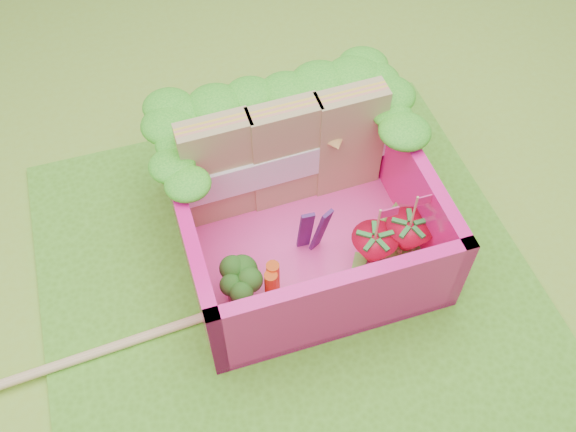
# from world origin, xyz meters

# --- Properties ---
(ground) EXTENTS (14.00, 14.00, 0.00)m
(ground) POSITION_xyz_m (0.00, 0.00, 0.00)
(ground) COLOR #91B934
(ground) RESTS_ON ground
(placemat) EXTENTS (2.60, 2.60, 0.03)m
(placemat) POSITION_xyz_m (0.00, 0.00, 0.01)
(placemat) COLOR #57A525
(placemat) RESTS_ON ground
(bento_floor) EXTENTS (1.30, 1.30, 0.05)m
(bento_floor) POSITION_xyz_m (0.15, 0.28, 0.06)
(bento_floor) COLOR #FD40A2
(bento_floor) RESTS_ON placemat
(bento_box) EXTENTS (1.30, 1.30, 0.55)m
(bento_box) POSITION_xyz_m (0.15, 0.28, 0.31)
(bento_box) COLOR #FF1586
(bento_box) RESTS_ON placemat
(lettuce_ruffle) EXTENTS (1.43, 0.83, 0.11)m
(lettuce_ruffle) POSITION_xyz_m (0.15, 0.75, 0.64)
(lettuce_ruffle) COLOR #20981B
(lettuce_ruffle) RESTS_ON bento_box
(sandwich_stack) EXTENTS (1.25, 0.21, 0.69)m
(sandwich_stack) POSITION_xyz_m (0.16, 0.59, 0.42)
(sandwich_stack) COLOR tan
(sandwich_stack) RESTS_ON bento_floor
(broccoli) EXTENTS (0.33, 0.33, 0.25)m
(broccoli) POSITION_xyz_m (-0.29, -0.03, 0.26)
(broccoli) COLOR #69AA52
(broccoli) RESTS_ON bento_floor
(carrot_sticks) EXTENTS (0.09, 0.11, 0.26)m
(carrot_sticks) POSITION_xyz_m (-0.11, -0.05, 0.21)
(carrot_sticks) COLOR #DA5A12
(carrot_sticks) RESTS_ON bento_floor
(purple_wedges) EXTENTS (0.15, 0.06, 0.38)m
(purple_wedges) POSITION_xyz_m (0.18, 0.16, 0.27)
(purple_wedges) COLOR #3E1753
(purple_wedges) RESTS_ON bento_floor
(strawberry_left) EXTENTS (0.25, 0.25, 0.49)m
(strawberry_left) POSITION_xyz_m (0.45, -0.02, 0.21)
(strawberry_left) COLOR red
(strawberry_left) RESTS_ON bento_floor
(strawberry_right) EXTENTS (0.25, 0.25, 0.49)m
(strawberry_right) POSITION_xyz_m (0.65, -0.01, 0.21)
(strawberry_right) COLOR red
(strawberry_right) RESTS_ON bento_floor
(snap_peas) EXTENTS (0.60, 0.58, 0.05)m
(snap_peas) POSITION_xyz_m (0.54, 0.02, 0.11)
(snap_peas) COLOR #62A734
(snap_peas) RESTS_ON bento_floor
(chopsticks) EXTENTS (2.07, 0.18, 0.04)m
(chopsticks) POSITION_xyz_m (-0.95, -0.07, 0.05)
(chopsticks) COLOR #E9BB7F
(chopsticks) RESTS_ON placemat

